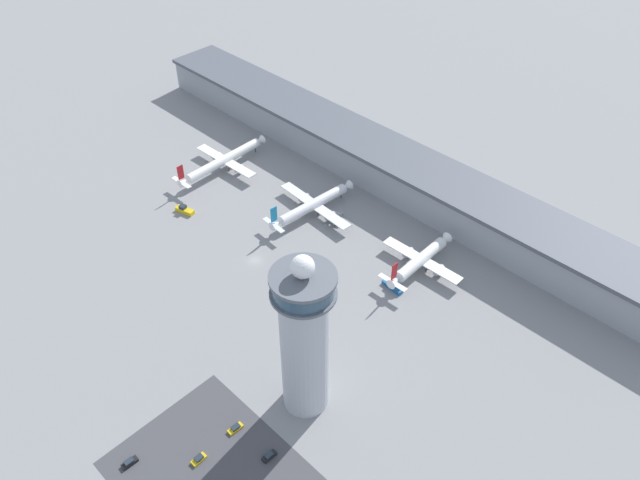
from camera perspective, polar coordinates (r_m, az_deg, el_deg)
name	(u,v)px	position (r m, az deg, el deg)	size (l,w,h in m)	color
ground_plane	(255,260)	(224.00, -5.94, -1.86)	(1000.00, 1000.00, 0.00)	gray
terminal_building	(383,163)	(258.40, 5.81, 6.98)	(255.96, 25.00, 15.68)	#9399A3
control_tower	(304,339)	(163.20, -1.43, -9.03)	(16.64, 16.64, 55.01)	#ADB2BC
airplane_gate_alpha	(224,161)	(268.44, -8.80, 7.20)	(33.74, 46.18, 12.54)	white
airplane_gate_bravo	(313,205)	(240.93, -0.65, 3.23)	(36.98, 40.46, 12.50)	silver
airplane_gate_charlie	(421,260)	(219.52, 9.19, -1.80)	(31.64, 33.39, 12.81)	white
service_truck_catering	(392,286)	(213.67, 6.63, -4.19)	(8.26, 3.03, 2.54)	black
service_truck_fuel	(184,210)	(248.98, -12.29, 2.70)	(8.25, 4.42, 3.03)	black
service_truck_baggage	(338,219)	(239.36, 1.66, 1.97)	(6.24, 7.24, 2.71)	black
car_white_wagon	(235,428)	(179.77, -7.74, -16.69)	(1.96, 4.51, 1.39)	black
car_yellow_taxi	(199,459)	(176.41, -11.02, -19.07)	(2.00, 4.19, 1.46)	black
car_grey_coupe	(130,462)	(180.04, -17.02, -18.88)	(1.92, 4.48, 1.55)	black
car_silver_sedan	(269,456)	(174.44, -4.67, -19.08)	(1.85, 4.19, 1.54)	black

